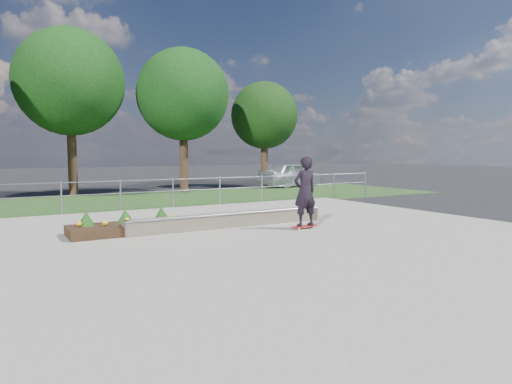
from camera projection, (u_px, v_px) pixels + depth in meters
ground at (280, 242)px, 11.18m from camera, size 120.00×120.00×0.00m
grass_verge at (146, 200)px, 20.64m from camera, size 30.00×8.00×0.02m
concrete_slab at (280, 240)px, 11.17m from camera, size 15.00×15.00×0.06m
fence at (173, 189)px, 17.56m from camera, size 20.06×0.06×1.20m
tree_mid_left at (70, 82)px, 22.33m from camera, size 5.25×5.25×8.25m
tree_mid_right at (183, 95)px, 24.27m from camera, size 4.90×4.90×7.70m
tree_far_right at (264, 116)px, 28.64m from camera, size 4.20×4.20×6.60m
grind_ledge at (230, 220)px, 12.98m from camera, size 6.00×0.44×0.43m
planter_bed at (128, 226)px, 12.04m from camera, size 3.00×1.20×0.61m
skateboarder at (305, 191)px, 12.60m from camera, size 0.80×0.49×2.02m
parked_car at (290, 174)px, 28.92m from camera, size 4.88×2.84×1.56m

